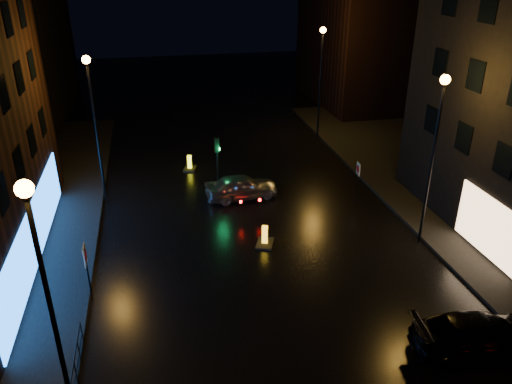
# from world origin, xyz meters

# --- Properties ---
(ground) EXTENTS (120.00, 120.00, 0.00)m
(ground) POSITION_xyz_m (0.00, 0.00, 0.00)
(ground) COLOR black
(ground) RESTS_ON ground
(pavement_right) EXTENTS (12.00, 44.00, 0.15)m
(pavement_right) POSITION_xyz_m (14.00, 8.00, 0.07)
(pavement_right) COLOR black
(pavement_right) RESTS_ON ground
(building_far_left) EXTENTS (8.00, 16.00, 14.00)m
(building_far_left) POSITION_xyz_m (-16.00, 35.00, 7.00)
(building_far_left) COLOR black
(building_far_left) RESTS_ON ground
(building_far_right) EXTENTS (8.00, 14.00, 12.00)m
(building_far_right) POSITION_xyz_m (15.00, 32.00, 6.00)
(building_far_right) COLOR black
(building_far_right) RESTS_ON ground
(street_lamp_lnear) EXTENTS (0.44, 0.44, 8.37)m
(street_lamp_lnear) POSITION_xyz_m (-7.80, -2.00, 5.56)
(street_lamp_lnear) COLOR black
(street_lamp_lnear) RESTS_ON ground
(street_lamp_lfar) EXTENTS (0.44, 0.44, 8.37)m
(street_lamp_lfar) POSITION_xyz_m (-7.80, 14.00, 5.56)
(street_lamp_lfar) COLOR black
(street_lamp_lfar) RESTS_ON ground
(street_lamp_rnear) EXTENTS (0.44, 0.44, 8.37)m
(street_lamp_rnear) POSITION_xyz_m (7.80, 6.00, 5.56)
(street_lamp_rnear) COLOR black
(street_lamp_rnear) RESTS_ON ground
(street_lamp_rfar) EXTENTS (0.44, 0.44, 8.37)m
(street_lamp_rfar) POSITION_xyz_m (7.80, 22.00, 5.56)
(street_lamp_rfar) COLOR black
(street_lamp_rfar) RESTS_ON ground
(traffic_signal) EXTENTS (1.40, 2.40, 3.45)m
(traffic_signal) POSITION_xyz_m (-1.20, 14.00, 0.50)
(traffic_signal) COLOR black
(traffic_signal) RESTS_ON ground
(silver_hatchback) EXTENTS (4.31, 2.01, 1.43)m
(silver_hatchback) POSITION_xyz_m (0.03, 12.79, 0.71)
(silver_hatchback) COLOR #AEB0B6
(silver_hatchback) RESTS_ON ground
(dark_sedan) EXTENTS (5.16, 2.57, 1.44)m
(dark_sedan) POSITION_xyz_m (6.05, -1.45, 0.72)
(dark_sedan) COLOR black
(dark_sedan) RESTS_ON ground
(bollard_near) EXTENTS (1.17, 1.39, 1.04)m
(bollard_near) POSITION_xyz_m (0.16, 7.38, 0.23)
(bollard_near) COLOR black
(bollard_near) RESTS_ON ground
(bollard_far) EXTENTS (1.04, 1.30, 0.99)m
(bollard_far) POSITION_xyz_m (-2.57, 17.79, 0.22)
(bollard_far) COLOR black
(bollard_far) RESTS_ON ground
(road_sign_left) EXTENTS (0.08, 0.62, 2.57)m
(road_sign_left) POSITION_xyz_m (-7.90, 4.69, 1.92)
(road_sign_left) COLOR black
(road_sign_left) RESTS_ON ground
(road_sign_right) EXTENTS (0.10, 0.54, 2.22)m
(road_sign_right) POSITION_xyz_m (6.63, 11.37, 1.66)
(road_sign_right) COLOR black
(road_sign_right) RESTS_ON ground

